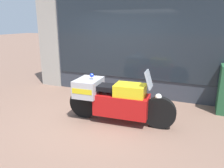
% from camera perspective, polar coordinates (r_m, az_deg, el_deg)
% --- Properties ---
extents(ground_plane, '(60.00, 60.00, 0.00)m').
position_cam_1_polar(ground_plane, '(5.22, -4.65, -8.47)').
color(ground_plane, '#7A5B4C').
extents(shop_building, '(5.93, 0.55, 3.44)m').
position_cam_1_polar(shop_building, '(6.73, 0.18, 12.32)').
color(shop_building, '#333842').
rests_on(shop_building, ground).
extents(window_display, '(4.73, 0.30, 1.88)m').
position_cam_1_polar(window_display, '(6.74, 5.48, 1.27)').
color(window_display, slate).
rests_on(window_display, ground).
extents(paramedic_motorcycle, '(2.41, 0.74, 1.21)m').
position_cam_1_polar(paramedic_motorcycle, '(4.79, 0.43, -3.76)').
color(paramedic_motorcycle, black).
rests_on(paramedic_motorcycle, ground).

